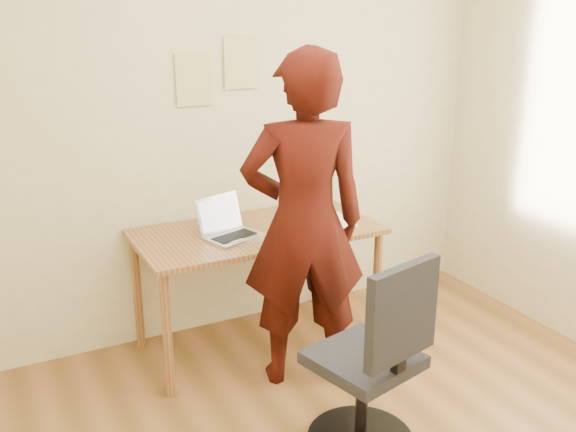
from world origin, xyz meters
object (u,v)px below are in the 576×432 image
laptop (228,228)px  person (304,223)px  desk (257,243)px  office_chair (374,371)px  phone (307,232)px

laptop → person: 0.50m
desk → person: size_ratio=0.78×
laptop → office_chair: size_ratio=0.38×
laptop → phone: 0.45m
phone → office_chair: office_chair is taller
phone → office_chair: 1.03m
office_chair → person: (0.02, 0.70, 0.49)m
laptop → phone: size_ratio=2.75×
office_chair → phone: bearing=65.6°
laptop → office_chair: (0.24, -1.12, -0.37)m
laptop → person: bearing=-76.3°
desk → laptop: bearing=-171.8°
desk → office_chair: office_chair is taller
desk → office_chair: bearing=-87.5°
laptop → office_chair: bearing=-96.3°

